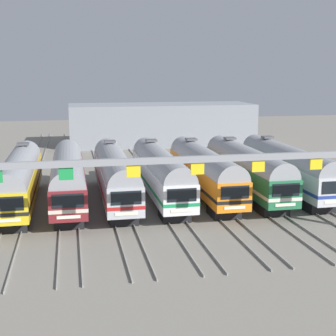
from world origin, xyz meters
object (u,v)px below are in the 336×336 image
(commuter_train_green, at_px, (246,168))
(catenary_gantry, at_px, (197,171))
(commuter_train_maroon, at_px, (68,175))
(commuter_train_silver, at_px, (287,167))
(commuter_train_white, at_px, (160,172))
(commuter_train_stainless, at_px, (115,173))
(commuter_train_yellow, at_px, (19,177))
(commuter_train_orange, at_px, (204,170))

(commuter_train_green, height_order, catenary_gantry, catenary_gantry)
(commuter_train_maroon, height_order, commuter_train_silver, commuter_train_silver)
(catenary_gantry, bearing_deg, commuter_train_silver, 46.80)
(commuter_train_maroon, xyz_separation_m, commuter_train_white, (8.45, 0.00, 0.00))
(commuter_train_stainless, bearing_deg, catenary_gantry, -72.62)
(commuter_train_stainless, relative_size, commuter_train_green, 1.00)
(commuter_train_yellow, distance_m, commuter_train_stainless, 8.45)
(commuter_train_orange, height_order, commuter_train_silver, same)
(commuter_train_yellow, relative_size, commuter_train_maroon, 1.00)
(commuter_train_stainless, bearing_deg, commuter_train_white, 0.00)
(commuter_train_yellow, distance_m, catenary_gantry, 18.72)
(commuter_train_yellow, height_order, commuter_train_maroon, commuter_train_yellow)
(commuter_train_white, distance_m, commuter_train_green, 8.45)
(commuter_train_yellow, xyz_separation_m, catenary_gantry, (12.68, -13.50, 2.76))
(commuter_train_silver, relative_size, catenary_gantry, 0.59)
(commuter_train_yellow, relative_size, commuter_train_green, 1.00)
(commuter_train_maroon, distance_m, commuter_train_white, 8.45)
(commuter_train_orange, bearing_deg, commuter_train_maroon, -179.98)
(commuter_train_green, bearing_deg, commuter_train_silver, 0.00)
(commuter_train_white, bearing_deg, commuter_train_maroon, -179.97)
(commuter_train_maroon, bearing_deg, commuter_train_silver, 0.01)
(commuter_train_stainless, xyz_separation_m, catenary_gantry, (4.23, -13.50, 2.76))
(commuter_train_green, xyz_separation_m, commuter_train_silver, (4.23, 0.00, 0.00))
(commuter_train_maroon, distance_m, commuter_train_silver, 21.13)
(commuter_train_stainless, bearing_deg, commuter_train_silver, 0.00)
(commuter_train_green, distance_m, commuter_train_silver, 4.23)
(commuter_train_stainless, height_order, commuter_train_green, same)
(commuter_train_green, height_order, commuter_train_silver, same)
(commuter_train_stainless, xyz_separation_m, commuter_train_silver, (16.90, 0.00, 0.00))
(commuter_train_green, xyz_separation_m, catenary_gantry, (-8.45, -13.50, 2.76))
(catenary_gantry, bearing_deg, commuter_train_maroon, 122.05)
(commuter_train_white, height_order, commuter_train_green, same)
(commuter_train_yellow, relative_size, commuter_train_white, 1.00)
(commuter_train_yellow, distance_m, commuter_train_green, 21.13)
(commuter_train_yellow, xyz_separation_m, commuter_train_maroon, (4.23, -0.00, -0.00))
(commuter_train_green, bearing_deg, commuter_train_white, 180.00)
(commuter_train_maroon, distance_m, commuter_train_stainless, 4.23)
(commuter_train_stainless, relative_size, commuter_train_silver, 1.00)
(commuter_train_yellow, height_order, commuter_train_white, same)
(commuter_train_maroon, relative_size, commuter_train_green, 1.00)
(commuter_train_yellow, xyz_separation_m, commuter_train_green, (21.13, 0.00, 0.00))
(commuter_train_stainless, relative_size, commuter_train_white, 1.00)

